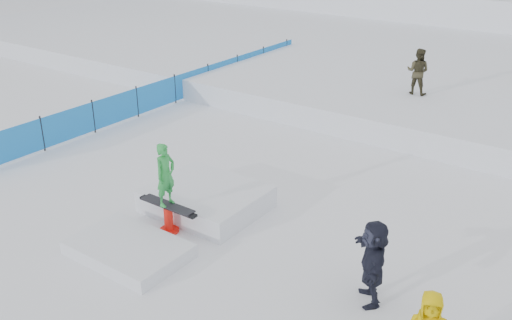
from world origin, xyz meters
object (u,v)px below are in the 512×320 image
Objects in this scene: safety_fence at (175,89)px; walker_olive at (418,71)px; spectator_dark at (373,262)px; jib_rail_feature at (186,209)px.

walker_olive reaches higher than safety_fence.
spectator_dark is 4.75m from jib_rail_feature.
spectator_dark is at bearing -30.89° from safety_fence.
jib_rail_feature is at bearing -45.34° from safety_fence.
safety_fence is 8.94m from jib_rail_feature.
jib_rail_feature is (6.28, -6.36, -0.25)m from safety_fence.
walker_olive is 0.36× the size of jib_rail_feature.
walker_olive reaches higher than jib_rail_feature.
jib_rail_feature is at bearing -126.25° from spectator_dark.
safety_fence is 12.82m from spectator_dark.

